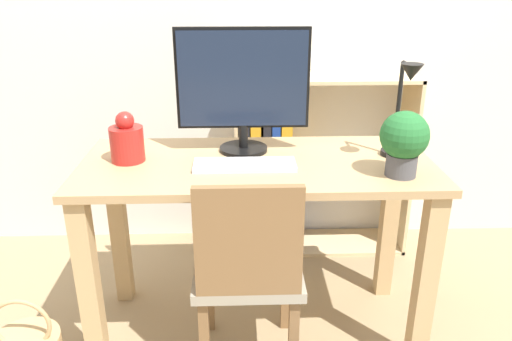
{
  "coord_description": "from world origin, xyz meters",
  "views": [
    {
      "loc": [
        -0.07,
        -1.77,
        1.46
      ],
      "look_at": [
        0.0,
        0.1,
        0.7
      ],
      "focal_mm": 35.0,
      "sensor_mm": 36.0,
      "label": 1
    }
  ],
  "objects_px": {
    "potted_plant": "(404,140)",
    "bookshelf": "(286,174)",
    "keyboard": "(245,165)",
    "vase": "(127,141)",
    "desk_lamp": "(404,102)",
    "chair": "(248,268)",
    "monitor": "(243,84)"
  },
  "relations": [
    {
      "from": "monitor",
      "to": "chair",
      "type": "xyz_separation_m",
      "value": [
        0.01,
        -0.35,
        -0.6
      ]
    },
    {
      "from": "keyboard",
      "to": "vase",
      "type": "bearing_deg",
      "value": 169.65
    },
    {
      "from": "potted_plant",
      "to": "chair",
      "type": "bearing_deg",
      "value": -172.88
    },
    {
      "from": "monitor",
      "to": "vase",
      "type": "distance_m",
      "value": 0.49
    },
    {
      "from": "bookshelf",
      "to": "potted_plant",
      "type": "bearing_deg",
      "value": -69.5
    },
    {
      "from": "vase",
      "to": "chair",
      "type": "height_order",
      "value": "vase"
    },
    {
      "from": "keyboard",
      "to": "desk_lamp",
      "type": "relative_size",
      "value": 1.01
    },
    {
      "from": "bookshelf",
      "to": "desk_lamp",
      "type": "bearing_deg",
      "value": -63.16
    },
    {
      "from": "keyboard",
      "to": "desk_lamp",
      "type": "distance_m",
      "value": 0.63
    },
    {
      "from": "monitor",
      "to": "vase",
      "type": "bearing_deg",
      "value": -167.1
    },
    {
      "from": "potted_plant",
      "to": "bookshelf",
      "type": "height_order",
      "value": "potted_plant"
    },
    {
      "from": "keyboard",
      "to": "bookshelf",
      "type": "bearing_deg",
      "value": 72.95
    },
    {
      "from": "potted_plant",
      "to": "chair",
      "type": "distance_m",
      "value": 0.72
    },
    {
      "from": "potted_plant",
      "to": "bookshelf",
      "type": "bearing_deg",
      "value": 110.5
    },
    {
      "from": "potted_plant",
      "to": "chair",
      "type": "relative_size",
      "value": 0.28
    },
    {
      "from": "desk_lamp",
      "to": "bookshelf",
      "type": "xyz_separation_m",
      "value": [
        -0.36,
        0.7,
        -0.57
      ]
    },
    {
      "from": "chair",
      "to": "vase",
      "type": "bearing_deg",
      "value": 149.62
    },
    {
      "from": "monitor",
      "to": "chair",
      "type": "relative_size",
      "value": 0.62
    },
    {
      "from": "keyboard",
      "to": "vase",
      "type": "relative_size",
      "value": 1.96
    },
    {
      "from": "keyboard",
      "to": "chair",
      "type": "distance_m",
      "value": 0.38
    },
    {
      "from": "potted_plant",
      "to": "chair",
      "type": "xyz_separation_m",
      "value": [
        -0.54,
        -0.07,
        -0.46
      ]
    },
    {
      "from": "monitor",
      "to": "keyboard",
      "type": "relative_size",
      "value": 1.36
    },
    {
      "from": "potted_plant",
      "to": "bookshelf",
      "type": "relative_size",
      "value": 0.24
    },
    {
      "from": "monitor",
      "to": "chair",
      "type": "bearing_deg",
      "value": -88.44
    },
    {
      "from": "potted_plant",
      "to": "chair",
      "type": "height_order",
      "value": "potted_plant"
    },
    {
      "from": "keyboard",
      "to": "potted_plant",
      "type": "height_order",
      "value": "potted_plant"
    },
    {
      "from": "keyboard",
      "to": "bookshelf",
      "type": "distance_m",
      "value": 0.86
    },
    {
      "from": "keyboard",
      "to": "bookshelf",
      "type": "height_order",
      "value": "bookshelf"
    },
    {
      "from": "monitor",
      "to": "potted_plant",
      "type": "height_order",
      "value": "monitor"
    },
    {
      "from": "monitor",
      "to": "keyboard",
      "type": "bearing_deg",
      "value": -89.35
    },
    {
      "from": "desk_lamp",
      "to": "potted_plant",
      "type": "height_order",
      "value": "desk_lamp"
    },
    {
      "from": "keyboard",
      "to": "desk_lamp",
      "type": "xyz_separation_m",
      "value": [
        0.59,
        0.05,
        0.22
      ]
    }
  ]
}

